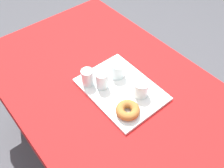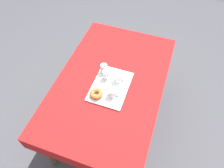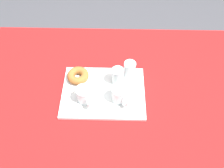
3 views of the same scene
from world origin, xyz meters
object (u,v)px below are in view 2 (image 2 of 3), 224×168
Objects in this scene: tea_mug_left at (113,93)px; tea_mug_right at (118,78)px; dining_table at (110,87)px; water_glass_near at (104,69)px; water_glass_far at (106,75)px; donut_plate_left at (97,95)px; serving_tray at (110,86)px; sugar_donut_left at (96,94)px.

tea_mug_left is 0.17m from tea_mug_right.
water_glass_near is at bearing 49.38° from dining_table.
dining_table is at bearing -106.23° from water_glass_far.
tea_mug_left is at bearing -144.19° from water_glass_near.
donut_plate_left is at bearing 176.75° from water_glass_far.
water_glass_far reaches higher than dining_table.
serving_tray is (-0.06, -0.02, 0.10)m from dining_table.
water_glass_far is at bearing -144.67° from water_glass_near.
tea_mug_right is 0.25m from sugar_donut_left.
dining_table is 0.22m from tea_mug_left.
tea_mug_left is (-0.15, -0.07, 0.15)m from dining_table.
tea_mug_left is 1.04× the size of tea_mug_right.
water_glass_near reaches higher than serving_tray.
tea_mug_right is (0.17, 0.01, 0.00)m from tea_mug_left.
tea_mug_right is at bearing -108.53° from water_glass_near.
donut_plate_left is at bearing 109.99° from tea_mug_left.
serving_tray is 0.16m from donut_plate_left.
serving_tray is 4.02× the size of tea_mug_right.
tea_mug_right is at bearing -29.54° from sugar_donut_left.
serving_tray is 0.18m from water_glass_near.
water_glass_near is 1.00× the size of water_glass_far.
serving_tray is 4.53× the size of water_glass_near.
serving_tray is 3.72× the size of sugar_donut_left.
tea_mug_right reaches higher than dining_table.
donut_plate_left is (-0.19, 0.05, 0.11)m from dining_table.
water_glass_near is 0.78× the size of donut_plate_left.
sugar_donut_left is (-0.22, 0.12, -0.01)m from tea_mug_right.
tea_mug_left is at bearing -150.43° from serving_tray.
tea_mug_left is 1.17× the size of water_glass_far.
donut_plate_left is at bearing 164.30° from dining_table.
serving_tray is at bearing 151.05° from tea_mug_right.
tea_mug_left reaches higher than dining_table.
tea_mug_left reaches higher than donut_plate_left.
sugar_donut_left is at bearing 109.99° from tea_mug_left.
tea_mug_left is 0.27m from water_glass_near.
dining_table is at bearing -130.62° from water_glass_near.
dining_table is 13.28× the size of sugar_donut_left.
serving_tray is at bearing -137.27° from water_glass_far.
tea_mug_right is 0.11m from water_glass_far.
sugar_donut_left is at bearing 0.00° from donut_plate_left.
tea_mug_right is at bearing 1.78° from tea_mug_left.
water_glass_near reaches higher than sugar_donut_left.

